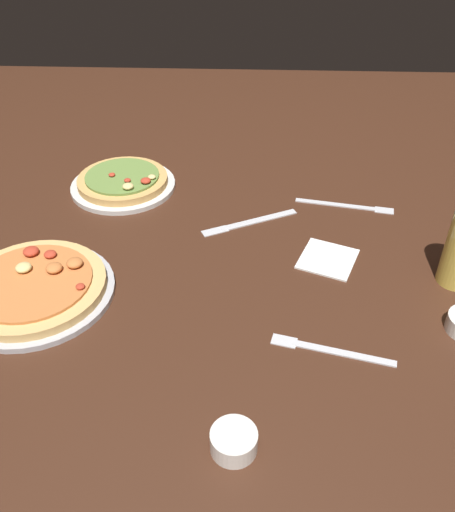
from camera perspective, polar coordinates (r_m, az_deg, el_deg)
The scene contains 8 objects.
ground_plane at distance 1.15m, azimuth 0.00°, elevation -1.39°, with size 2.40×2.40×0.03m, color #3D2114.
pizza_plate_near at distance 1.12m, azimuth -19.54°, elevation -3.11°, with size 0.31×0.31×0.05m.
pizza_plate_far at distance 1.41m, azimuth -10.80°, elevation 7.55°, with size 0.26×0.26×0.05m.
ramekin_butter at distance 0.83m, azimuth 0.66°, elevation -18.70°, with size 0.07×0.07×0.03m, color silver.
napkin_folded at distance 1.16m, azimuth 10.38°, elevation -0.23°, with size 0.11×0.11×0.01m, color white.
fork_left at distance 1.35m, azimuth 12.29°, elevation 5.16°, with size 0.23×0.06×0.01m.
knife_right at distance 1.26m, azimuth 2.29°, elevation 3.56°, with size 0.22×0.12×0.01m.
fork_spare at distance 0.97m, azimuth 10.53°, elevation -9.56°, with size 0.21×0.07×0.01m.
Camera 1 is at (0.04, -0.89, 0.70)m, focal length 38.48 mm.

